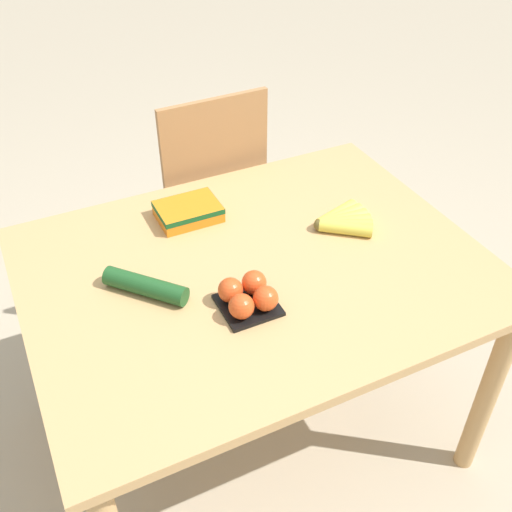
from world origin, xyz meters
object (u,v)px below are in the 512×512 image
object	(u,v)px
chair	(206,207)
tomato_pack	(248,296)
cucumber_near	(145,286)
banana_bunch	(342,221)
carrot_bag	(188,210)

from	to	relation	value
chair	tomato_pack	xyz separation A→B (m)	(-0.20, -0.80, 0.27)
chair	cucumber_near	world-z (taller)	chair
cucumber_near	chair	bearing A→B (deg)	57.11
chair	tomato_pack	distance (m)	0.87
banana_bunch	tomato_pack	world-z (taller)	tomato_pack
carrot_bag	tomato_pack	bearing A→B (deg)	-90.53
banana_bunch	carrot_bag	distance (m)	0.46
carrot_bag	banana_bunch	bearing A→B (deg)	-31.28
banana_bunch	tomato_pack	distance (m)	0.44
chair	tomato_pack	world-z (taller)	chair
chair	cucumber_near	distance (m)	0.80
banana_bunch	cucumber_near	xyz separation A→B (m)	(-0.61, -0.03, 0.01)
tomato_pack	cucumber_near	bearing A→B (deg)	143.58
chair	carrot_bag	bearing A→B (deg)	60.72
carrot_bag	cucumber_near	size ratio (longest dim) A/B	0.91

